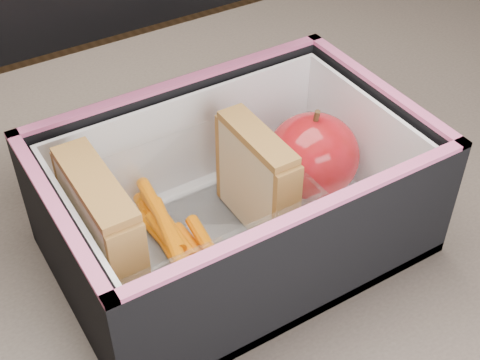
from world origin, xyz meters
name	(u,v)px	position (x,y,z in m)	size (l,w,h in m)	color
kitchen_table	(247,305)	(0.00, 0.00, 0.66)	(1.20, 0.80, 0.75)	brown
lunch_bag	(233,186)	(-0.01, 0.01, 0.82)	(0.30, 0.32, 0.28)	black
plastic_tub	(185,221)	(-0.06, 0.00, 0.80)	(0.18, 0.13, 0.08)	white
sandwich_left	(104,235)	(-0.13, 0.00, 0.82)	(0.03, 0.10, 0.11)	tan
sandwich_right	(256,180)	(0.01, 0.00, 0.82)	(0.02, 0.09, 0.10)	tan
carrot_sticks	(177,239)	(-0.07, 0.01, 0.78)	(0.05, 0.15, 0.03)	#DD5D01
paper_napkin	(311,190)	(0.08, 0.01, 0.77)	(0.07, 0.07, 0.01)	white
red_apple	(313,156)	(0.08, 0.01, 0.81)	(0.10, 0.10, 0.09)	maroon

